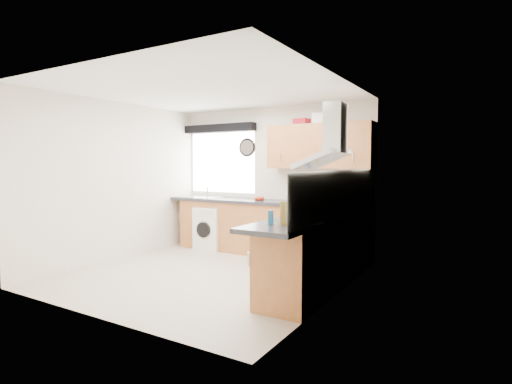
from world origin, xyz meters
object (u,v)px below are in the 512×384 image
Objects in this scene: washing_machine at (212,228)px; extractor_hood at (329,143)px; oven at (320,252)px; upper_cabinets at (319,146)px.

extractor_hood is at bearing -24.58° from washing_machine.
extractor_hood is 3.15m from washing_machine.
extractor_hood reaches higher than washing_machine.
washing_machine is (-2.50, 1.10, -0.05)m from oven.
extractor_hood is 1.04× the size of washing_machine.
extractor_hood is (0.10, -0.00, 1.34)m from oven.
extractor_hood is at bearing -63.87° from upper_cabinets.
oven is 1.14× the size of washing_machine.
washing_machine is at bearing -173.42° from upper_cabinets.
extractor_hood is 0.46× the size of upper_cabinets.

